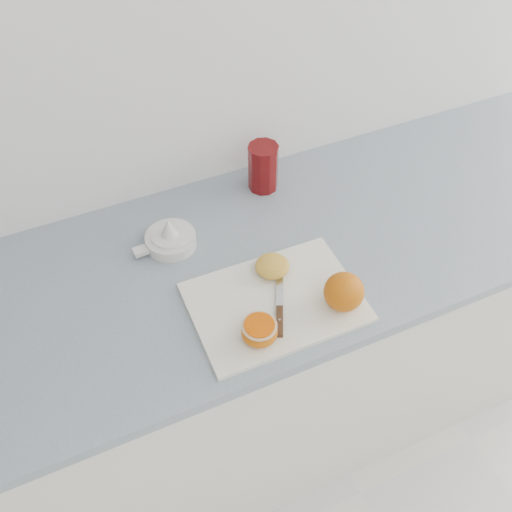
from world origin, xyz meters
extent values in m
cube|color=white|center=(-0.21, 1.70, 0.43)|extent=(2.37, 0.60, 0.86)
cube|color=#96A2A9|center=(-0.21, 1.70, 0.88)|extent=(2.43, 0.64, 0.03)
cube|color=white|center=(-0.23, 1.54, 0.90)|extent=(0.37, 0.27, 0.01)
sphere|color=#C76B04|center=(-0.11, 1.47, 0.95)|extent=(0.09, 0.09, 0.09)
ellipsoid|color=#C76B04|center=(-0.31, 1.47, 0.92)|extent=(0.08, 0.08, 0.04)
cylinder|color=#D5B383|center=(-0.31, 1.47, 0.94)|extent=(0.07, 0.07, 0.00)
cylinder|color=orange|center=(-0.31, 1.47, 0.95)|extent=(0.06, 0.06, 0.00)
ellipsoid|color=gold|center=(-0.20, 1.62, 0.92)|extent=(0.08, 0.08, 0.03)
cylinder|color=#C28D21|center=(-0.20, 1.62, 0.93)|extent=(0.06, 0.06, 0.00)
cube|color=#4A2619|center=(-0.25, 1.48, 0.91)|extent=(0.05, 0.07, 0.01)
cube|color=#B7B7BC|center=(-0.21, 1.56, 0.91)|extent=(0.06, 0.10, 0.00)
cylinder|color=#B7B7BC|center=(-0.25, 1.48, 0.91)|extent=(0.00, 0.00, 0.01)
cylinder|color=white|center=(-0.39, 1.81, 0.91)|extent=(0.12, 0.12, 0.03)
cylinder|color=white|center=(-0.39, 1.81, 0.92)|extent=(0.09, 0.09, 0.01)
cone|color=white|center=(-0.39, 1.81, 0.95)|extent=(0.04, 0.04, 0.05)
cube|color=white|center=(-0.46, 1.80, 0.91)|extent=(0.04, 0.03, 0.01)
ellipsoid|color=#DE4E00|center=(-0.37, 1.80, 0.93)|extent=(0.01, 0.01, 0.00)
ellipsoid|color=#DE4E00|center=(-0.40, 1.82, 0.93)|extent=(0.01, 0.01, 0.00)
ellipsoid|color=#DE4E00|center=(-0.39, 1.79, 0.93)|extent=(0.01, 0.01, 0.00)
ellipsoid|color=#DE4E00|center=(-0.37, 1.81, 0.93)|extent=(0.01, 0.01, 0.00)
cylinder|color=#640B0C|center=(-0.10, 1.91, 0.95)|extent=(0.08, 0.08, 0.13)
cylinder|color=orange|center=(-0.10, 1.91, 0.90)|extent=(0.06, 0.06, 0.02)
cylinder|color=#640B0C|center=(-0.10, 1.91, 1.02)|extent=(0.08, 0.08, 0.00)
camera|label=1|loc=(-0.58, 0.86, 1.89)|focal=40.00mm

